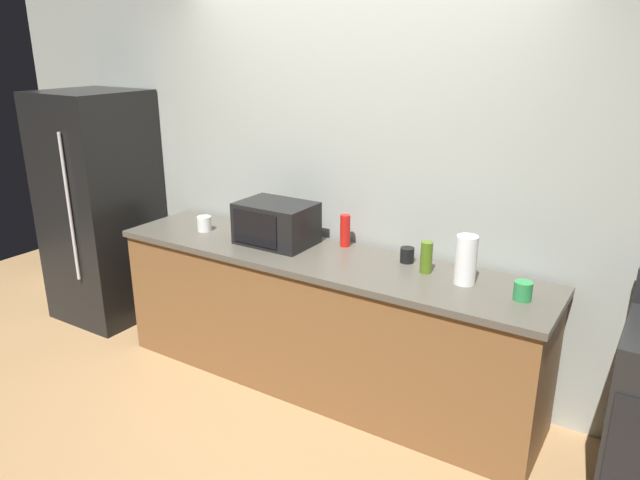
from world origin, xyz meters
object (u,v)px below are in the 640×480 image
Objects in this scene: paper_towel_roll at (466,260)px; mug_white at (204,224)px; bottle_olive_oil at (426,257)px; refrigerator at (101,208)px; microwave at (276,223)px; bottle_hot_sauce at (345,231)px; mug_green at (523,291)px; mug_black at (407,255)px.

mug_white is at bearing -178.20° from paper_towel_roll.
mug_white is at bearing -176.66° from bottle_olive_oil.
microwave is (1.68, 0.05, 0.13)m from refrigerator.
bottle_olive_oil is at bearing 2.12° from microwave.
microwave is at bearing -155.21° from bottle_hot_sauce.
refrigerator is 3.27m from mug_green.
paper_towel_roll is 2.75× the size of mug_green.
mug_green is at bearing -9.35° from paper_towel_roll.
refrigerator is 2.95m from paper_towel_roll.
mug_white reaches higher than mug_green.
mug_black is at bearing -7.05° from bottle_hot_sauce.
mug_green reaches higher than mug_black.
mug_white reaches higher than mug_black.
mug_black is 1.45m from mug_white.
paper_towel_roll reaches higher than mug_white.
bottle_hot_sauce is at bearing 13.89° from mug_white.
refrigerator reaches higher than mug_black.
microwave reaches higher than mug_green.
microwave is 0.88m from mug_black.
bottle_hot_sauce is (-0.86, 0.19, -0.03)m from paper_towel_roll.
mug_black is (2.55, 0.18, 0.05)m from refrigerator.
paper_towel_roll is (2.95, 0.05, 0.13)m from refrigerator.
bottle_olive_oil is at bearing 171.56° from paper_towel_roll.
bottle_olive_oil is at bearing 1.82° from refrigerator.
mug_black is (-0.16, 0.09, -0.05)m from bottle_olive_oil.
bottle_hot_sauce is at bearing 166.35° from bottle_olive_oil.
refrigerator reaches higher than microwave.
paper_towel_roll reaches higher than bottle_hot_sauce.
mug_white is (1.11, -0.01, 0.05)m from refrigerator.
mug_green is (1.18, -0.24, -0.05)m from bottle_hot_sauce.
paper_towel_roll is 1.48× the size of bottle_olive_oil.
microwave is 1.26m from paper_towel_roll.
mug_black is 0.88× the size of mug_white.
mug_green is (3.27, -0.00, 0.05)m from refrigerator.
bottle_hot_sauce is at bearing 167.79° from paper_towel_roll.
mug_green is at bearing 0.12° from mug_white.
mug_black is at bearing 7.37° from mug_white.
refrigerator is 1.69m from microwave.
paper_towel_roll is at bearing -8.44° from bottle_olive_oil.
refrigerator is at bearing -173.57° from bottle_hot_sauce.
paper_towel_roll is at bearing 0.10° from microwave.
microwave is at bearing -179.90° from paper_towel_roll.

